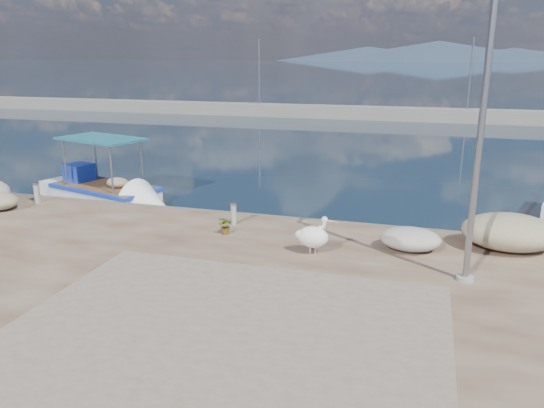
% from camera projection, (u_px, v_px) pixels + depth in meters
% --- Properties ---
extents(ground, '(1400.00, 1400.00, 0.00)m').
position_uv_depth(ground, '(232.00, 288.00, 14.10)').
color(ground, '#162635').
rests_on(ground, ground).
extents(quay_patch, '(9.00, 7.00, 0.01)m').
position_uv_depth(quay_patch, '(226.00, 330.00, 10.92)').
color(quay_patch, gray).
rests_on(quay_patch, quay).
extents(breakwater, '(120.00, 2.20, 7.50)m').
position_uv_depth(breakwater, '(378.00, 113.00, 50.88)').
color(breakwater, gray).
rests_on(breakwater, ground).
extents(mountains, '(370.00, 280.00, 22.00)m').
position_uv_depth(mountains, '(434.00, 52.00, 610.64)').
color(mountains, '#28384C').
rests_on(mountains, ground).
extents(boat_left, '(6.83, 3.83, 3.12)m').
position_uv_depth(boat_left, '(105.00, 194.00, 22.66)').
color(boat_left, white).
rests_on(boat_left, ground).
extents(pelican, '(1.18, 0.58, 1.15)m').
position_uv_depth(pelican, '(314.00, 236.00, 14.97)').
color(pelican, tan).
rests_on(pelican, quay).
extents(lamp_post, '(0.44, 0.96, 7.00)m').
position_uv_depth(lamp_post, '(479.00, 151.00, 12.52)').
color(lamp_post, gray).
rests_on(lamp_post, quay).
extents(bollard_near, '(0.25, 0.25, 0.76)m').
position_uv_depth(bollard_near, '(234.00, 212.00, 17.70)').
color(bollard_near, gray).
rests_on(bollard_near, quay).
extents(bollard_far, '(0.26, 0.26, 0.79)m').
position_uv_depth(bollard_far, '(36.00, 192.00, 20.29)').
color(bollard_far, gray).
rests_on(bollard_far, quay).
extents(potted_plant, '(0.59, 0.56, 0.52)m').
position_uv_depth(potted_plant, '(226.00, 226.00, 16.78)').
color(potted_plant, '#33722D').
rests_on(potted_plant, quay).
extents(net_pile_d, '(1.75, 1.31, 0.65)m').
position_uv_depth(net_pile_d, '(410.00, 239.00, 15.38)').
color(net_pile_d, '#B5B0A7').
rests_on(net_pile_d, quay).
extents(net_pile_c, '(2.70, 1.93, 1.06)m').
position_uv_depth(net_pile_c, '(509.00, 232.00, 15.36)').
color(net_pile_c, '#C7B994').
rests_on(net_pile_c, quay).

